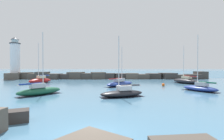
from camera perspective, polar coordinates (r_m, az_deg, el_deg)
ground_plane at (r=11.35m, az=-6.40°, el=-20.33°), size 600.00×600.00×0.00m
open_sea_beyond at (r=119.57m, az=-1.87°, el=-0.90°), size 400.00×116.00×0.01m
breakwater_jetty at (r=59.72m, az=-2.48°, el=-1.94°), size 68.11×6.71×2.50m
lighthouse at (r=66.93m, az=-29.07°, el=2.65°), size 4.03×4.03×14.11m
sailboat_moored_0 at (r=37.17m, az=2.62°, el=-4.38°), size 7.17×7.17×8.47m
sailboat_moored_1 at (r=27.73m, az=-22.55°, el=-6.22°), size 5.76×6.20×9.24m
sailboat_moored_2 at (r=33.12m, az=26.85°, el=-5.21°), size 4.95×6.30×9.59m
sailboat_moored_3 at (r=47.00m, az=-22.37°, el=-3.14°), size 5.00×6.43×9.96m
sailboat_moored_4 at (r=46.46m, az=22.85°, el=-3.24°), size 5.11×7.31×9.36m
sailboat_moored_5 at (r=24.21m, az=3.35°, el=-7.43°), size 6.61×4.23×8.34m
mooring_buoy_orange_near at (r=38.60m, az=16.40°, el=-4.65°), size 0.63×0.63×0.83m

